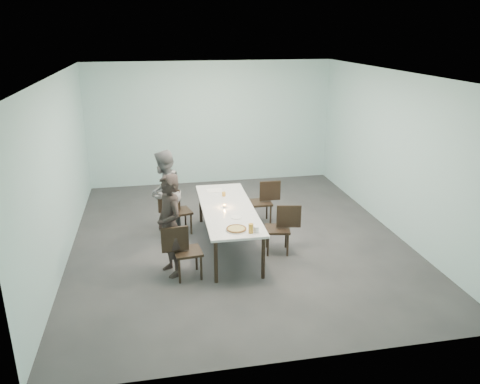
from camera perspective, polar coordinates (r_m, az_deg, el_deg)
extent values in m
plane|color=#333335|center=(8.82, -0.30, -5.62)|extent=(7.00, 7.00, 0.00)
cube|color=#ADD9DA|center=(11.66, -3.52, 8.33)|extent=(6.00, 0.02, 3.00)
cube|color=#ADD9DA|center=(5.10, 6.96, -6.60)|extent=(6.00, 0.02, 3.00)
cube|color=#ADD9DA|center=(8.31, -21.13, 2.51)|extent=(0.02, 7.00, 3.00)
cube|color=#ADD9DA|center=(9.31, 18.21, 4.56)|extent=(0.02, 7.00, 3.00)
cube|color=white|center=(8.02, -0.34, 14.19)|extent=(6.00, 7.00, 0.02)
cube|color=white|center=(8.21, -1.50, -2.03)|extent=(0.94, 2.61, 0.04)
cylinder|color=black|center=(7.22, -2.95, -8.48)|extent=(0.06, 0.06, 0.71)
cylinder|color=black|center=(9.43, -4.81, -1.63)|extent=(0.06, 0.06, 0.71)
cylinder|color=black|center=(7.33, 2.85, -8.01)|extent=(0.06, 0.06, 0.71)
cylinder|color=black|center=(9.52, -0.38, -1.36)|extent=(0.06, 0.06, 0.71)
cube|color=black|center=(7.39, -6.40, -7.24)|extent=(0.47, 0.47, 0.04)
cube|color=black|center=(7.25, -7.94, -5.73)|extent=(0.42, 0.09, 0.40)
cylinder|color=black|center=(7.32, -7.38, -9.55)|extent=(0.04, 0.04, 0.41)
cylinder|color=black|center=(7.61, -7.86, -8.36)|extent=(0.04, 0.04, 0.41)
cylinder|color=black|center=(7.37, -4.75, -9.21)|extent=(0.04, 0.04, 0.41)
cylinder|color=black|center=(7.67, -5.33, -8.05)|extent=(0.04, 0.04, 0.41)
cube|color=black|center=(8.96, -7.41, -2.37)|extent=(0.51, 0.51, 0.04)
cube|color=black|center=(8.82, -8.65, -1.11)|extent=(0.42, 0.14, 0.40)
cylinder|color=black|center=(8.85, -8.06, -4.26)|extent=(0.04, 0.04, 0.41)
cylinder|color=black|center=(9.15, -8.69, -3.48)|extent=(0.04, 0.04, 0.41)
cylinder|color=black|center=(8.94, -5.97, -3.92)|extent=(0.04, 0.04, 0.41)
cylinder|color=black|center=(9.24, -6.66, -3.16)|extent=(0.04, 0.04, 0.41)
cube|color=black|center=(8.15, 4.58, -4.54)|extent=(0.49, 0.49, 0.04)
cube|color=black|center=(8.07, 5.97, -2.97)|extent=(0.42, 0.12, 0.40)
cylinder|color=black|center=(8.41, 5.61, -5.47)|extent=(0.04, 0.04, 0.41)
cylinder|color=black|center=(8.10, 5.83, -6.47)|extent=(0.04, 0.04, 0.41)
cylinder|color=black|center=(8.38, 3.29, -5.48)|extent=(0.04, 0.04, 0.41)
cylinder|color=black|center=(8.08, 3.42, -6.49)|extent=(0.04, 0.04, 0.41)
cube|color=black|center=(9.34, 2.52, -1.29)|extent=(0.43, 0.43, 0.04)
cube|color=black|center=(9.30, 3.69, 0.16)|extent=(0.42, 0.05, 0.40)
cylinder|color=black|center=(9.62, 3.28, -2.14)|extent=(0.04, 0.04, 0.41)
cylinder|color=black|center=(9.31, 3.75, -2.89)|extent=(0.04, 0.04, 0.41)
cylinder|color=black|center=(9.55, 1.29, -2.26)|extent=(0.04, 0.04, 0.41)
cylinder|color=black|center=(9.24, 1.69, -3.03)|extent=(0.04, 0.04, 0.41)
imported|color=black|center=(7.35, -8.56, -4.08)|extent=(0.59, 0.71, 1.65)
imported|color=slate|center=(8.83, -9.17, -0.14)|extent=(0.86, 0.96, 1.63)
cylinder|color=white|center=(7.30, -0.45, -4.61)|extent=(0.34, 0.34, 0.01)
cylinder|color=#D6C779|center=(7.30, -0.45, -4.52)|extent=(0.30, 0.30, 0.01)
torus|color=brown|center=(7.29, -0.45, -4.48)|extent=(0.32, 0.32, 0.03)
cylinder|color=white|center=(7.77, -0.48, -3.08)|extent=(0.18, 0.18, 0.01)
cylinder|color=gold|center=(7.18, 1.34, -4.46)|extent=(0.08, 0.08, 0.15)
cylinder|color=silver|center=(7.22, 1.99, -4.57)|extent=(0.08, 0.08, 0.09)
cylinder|color=silver|center=(8.20, -1.91, -1.79)|extent=(0.06, 0.06, 0.03)
cylinder|color=orange|center=(8.19, -1.91, -1.63)|extent=(0.04, 0.04, 0.01)
cylinder|color=gold|center=(8.74, -1.99, -0.25)|extent=(0.07, 0.07, 0.08)
cube|color=silver|center=(9.07, -3.13, 0.21)|extent=(0.30, 0.22, 0.01)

